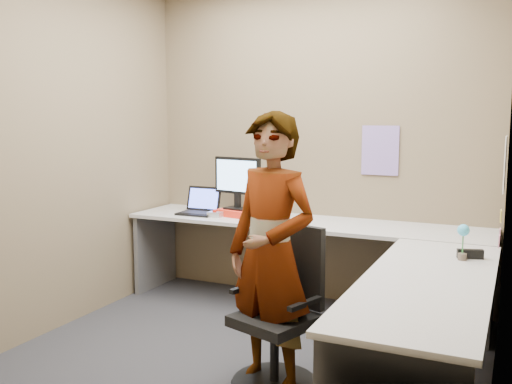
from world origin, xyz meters
The scene contains 20 objects.
ground centered at (0.00, 0.00, 0.00)m, with size 3.00×3.00×0.00m, color #25252A.
wall_back centered at (0.00, 1.30, 1.35)m, with size 3.00×3.00×0.00m, color brown.
wall_right centered at (1.50, 0.00, 1.35)m, with size 2.70×2.70×0.00m, color brown.
wall_left centered at (-1.50, 0.00, 1.35)m, with size 2.70×2.70×0.00m, color brown.
desk centered at (0.44, 0.39, 0.59)m, with size 2.98×2.58×0.73m.
paper_ream centered at (-0.59, 0.96, 0.76)m, with size 0.29×0.21×0.06m, color red.
monitor centered at (-0.59, 0.98, 1.05)m, with size 0.46×0.17×0.44m.
laptop centered at (-0.93, 0.93, 0.79)m, with size 0.32×0.27×0.23m.
trackball_mouse centered at (-0.73, 0.83, 0.76)m, with size 0.12×0.08×0.07m.
origami centered at (-0.18, 0.80, 0.76)m, with size 0.10×0.10×0.06m, color white.
stapler centered at (1.34, 0.23, 0.76)m, with size 0.15×0.04×0.06m, color black.
flower centered at (1.30, 0.17, 0.87)m, with size 0.07×0.07×0.22m.
calendar_purple centered at (0.55, 1.29, 1.30)m, with size 0.30×0.01×0.40m, color #846BB7.
calendar_white centered at (1.49, 0.90, 1.25)m, with size 0.01×0.28×0.38m, color white.
sticky_note_a centered at (1.49, 0.55, 0.95)m, with size 0.01×0.07×0.07m, color #F2E059.
sticky_note_b centered at (1.49, 0.60, 0.82)m, with size 0.01×0.07×0.07m, color pink.
sticky_note_c centered at (1.49, 0.48, 0.80)m, with size 0.01×0.07×0.07m, color pink.
sticky_note_d centered at (1.49, 0.70, 0.92)m, with size 0.01×0.07×0.07m, color #F2E059.
office_chair centered at (0.37, -0.38, 0.38)m, with size 0.53×0.52×0.93m.
person centered at (0.33, -0.43, 0.80)m, with size 0.58×0.38×1.60m, color #999399.
Camera 1 is at (1.58, -3.32, 1.57)m, focal length 40.00 mm.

